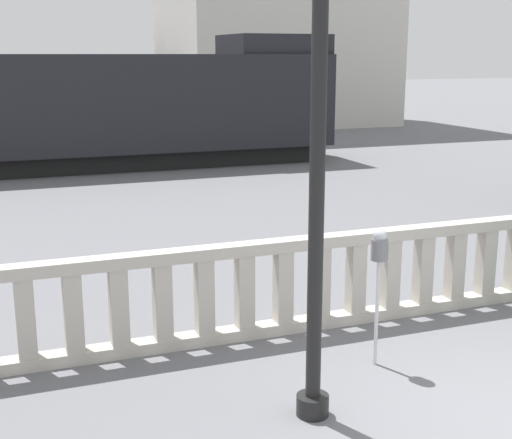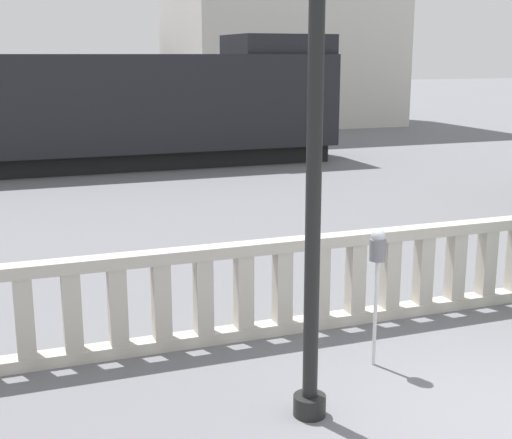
{
  "view_description": "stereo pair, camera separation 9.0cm",
  "coord_description": "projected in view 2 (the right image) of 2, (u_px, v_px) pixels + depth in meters",
  "views": [
    {
      "loc": [
        -4.52,
        -4.76,
        3.37
      ],
      "look_at": [
        -1.23,
        3.88,
        1.22
      ],
      "focal_mm": 50.0,
      "sensor_mm": 36.0,
      "label": 1
    },
    {
      "loc": [
        -4.44,
        -4.79,
        3.37
      ],
      "look_at": [
        -1.23,
        3.88,
        1.22
      ],
      "focal_mm": 50.0,
      "sensor_mm": 36.0,
      "label": 2
    }
  ],
  "objects": [
    {
      "name": "train_far",
      "position": [
        141.0,
        87.0,
        35.5
      ],
      "size": [
        18.35,
        3.03,
        3.91
      ],
      "color": "black",
      "rests_on": "ground"
    },
    {
      "name": "lamppost",
      "position": [
        316.0,
        47.0,
        6.04
      ],
      "size": [
        0.38,
        0.38,
        5.92
      ],
      "color": "black",
      "rests_on": "ground"
    },
    {
      "name": "parking_meter",
      "position": [
        378.0,
        256.0,
        7.64
      ],
      "size": [
        0.18,
        0.18,
        1.55
      ],
      "color": "silver",
      "rests_on": "ground"
    },
    {
      "name": "balustrade",
      "position": [
        373.0,
        276.0,
        9.14
      ],
      "size": [
        16.25,
        0.24,
        1.19
      ],
      "color": "#BCB5A8",
      "rests_on": "ground"
    }
  ]
}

